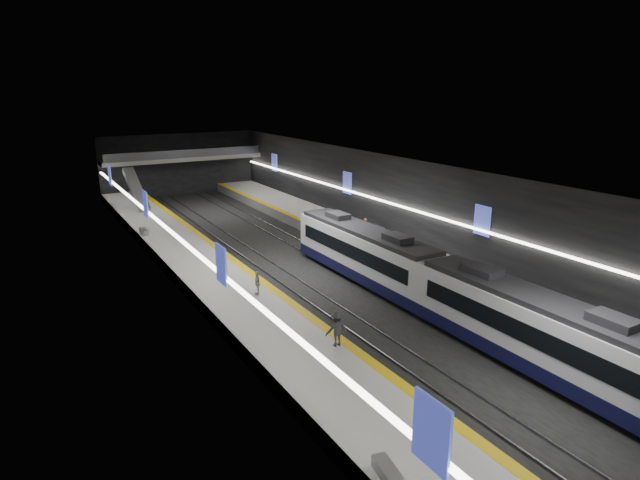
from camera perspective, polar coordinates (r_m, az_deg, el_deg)
ground at (r=41.89m, az=-1.13°, el=-3.24°), size 70.00×70.00×0.00m
ceiling at (r=39.96m, az=-1.20°, el=7.65°), size 20.00×70.00×0.04m
wall_left at (r=37.11m, az=-14.79°, el=0.13°), size 0.04×70.00×8.00m
wall_right at (r=46.28m, az=9.75°, el=3.56°), size 0.04×70.00×8.00m
wall_back at (r=72.84m, az=-14.76°, el=7.80°), size 20.00×0.04×8.00m
platform_left at (r=38.87m, az=-10.88°, el=-4.33°), size 5.00×70.00×1.00m
tile_surface_left at (r=38.70m, az=-10.92°, el=-3.62°), size 5.00×70.00×0.02m
tactile_strip_left at (r=39.41m, az=-7.90°, el=-3.09°), size 0.60×70.00×0.02m
platform_right at (r=45.65m, az=7.13°, el=-1.05°), size 5.00×70.00×1.00m
tile_surface_right at (r=45.50m, az=7.15°, el=-0.44°), size 5.00×70.00×0.02m
tactile_strip_right at (r=44.25m, az=4.87°, el=-0.84°), size 0.60×70.00×0.02m
rails at (r=41.87m, az=-1.13°, el=-3.16°), size 6.52×70.00×0.12m
train at (r=33.79m, az=12.08°, el=-4.49°), size 2.69×30.04×3.60m
ad_posters at (r=41.47m, az=-1.84°, el=3.04°), size 19.94×53.50×2.20m
cove_light_left at (r=37.22m, az=-14.48°, el=-0.13°), size 0.25×68.60×0.12m
cove_light_right at (r=46.20m, az=9.55°, el=3.29°), size 0.25×68.60×0.12m
mezzanine_bridge at (r=70.73m, az=-14.36°, el=8.45°), size 20.00×3.00×1.50m
escalator at (r=62.67m, az=-19.04°, el=5.15°), size 1.20×7.50×3.92m
bench_left_near at (r=19.81m, az=7.52°, el=-23.74°), size 0.87×1.99×0.47m
bench_left_far at (r=50.90m, az=-18.26°, el=0.89°), size 0.52×1.81×0.44m
bench_right_far at (r=49.42m, az=6.16°, el=1.22°), size 0.96×2.14×0.51m
passenger_right_a at (r=47.47m, az=4.85°, el=1.36°), size 0.60×0.72×1.67m
passenger_left_a at (r=34.45m, az=-6.70°, el=-4.59°), size 0.69×0.98×1.54m
passenger_left_b at (r=27.67m, az=1.81°, el=-9.46°), size 1.30×0.85×1.89m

